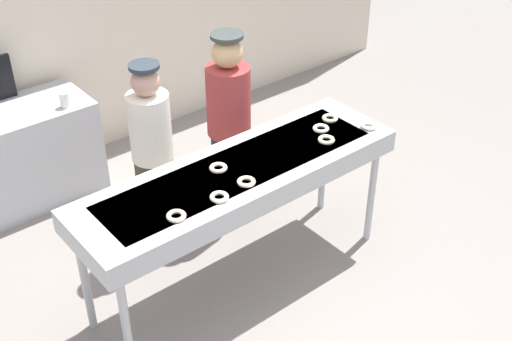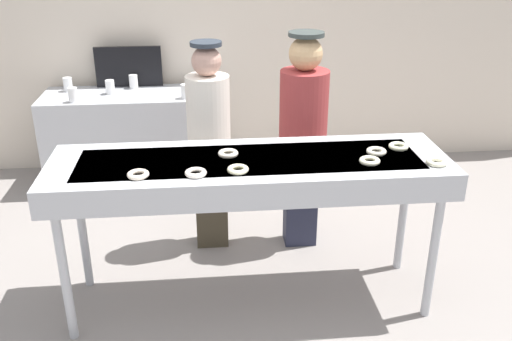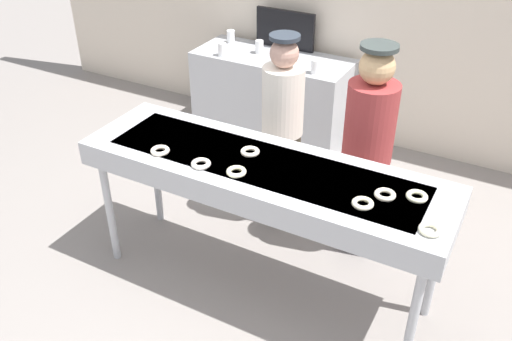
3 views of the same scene
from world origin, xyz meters
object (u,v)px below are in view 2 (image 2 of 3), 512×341
(sugar_donut_4, at_px, (138,174))
(paper_cup_3, at_px, (185,91))
(paper_cup_0, at_px, (73,95))
(prep_counter, at_px, (132,138))
(sugar_donut_5, at_px, (196,173))
(sugar_donut_1, at_px, (398,146))
(sugar_donut_7, at_px, (376,151))
(paper_cup_2, at_px, (68,84))
(fryer_conveyor, at_px, (250,172))
(sugar_donut_0, at_px, (436,162))
(worker_assistant, at_px, (209,138))
(sugar_donut_6, at_px, (370,161))
(paper_cup_1, at_px, (110,87))
(sugar_donut_2, at_px, (238,169))
(paper_cup_4, at_px, (133,82))
(menu_display, at_px, (129,67))
(worker_baker, at_px, (303,129))
(sugar_donut_3, at_px, (228,153))

(sugar_donut_4, xyz_separation_m, paper_cup_3, (0.22, 2.02, -0.09))
(paper_cup_0, bearing_deg, prep_counter, 27.26)
(sugar_donut_5, bearing_deg, sugar_donut_1, 12.83)
(sugar_donut_7, xyz_separation_m, paper_cup_2, (-2.30, 2.15, -0.09))
(fryer_conveyor, relative_size, sugar_donut_0, 19.53)
(fryer_conveyor, relative_size, worker_assistant, 1.53)
(sugar_donut_6, relative_size, paper_cup_1, 0.95)
(paper_cup_3, bearing_deg, sugar_donut_5, -87.19)
(sugar_donut_2, bearing_deg, paper_cup_4, 109.28)
(paper_cup_1, xyz_separation_m, paper_cup_3, (0.69, -0.21, 0.00))
(paper_cup_1, height_order, menu_display, menu_display)
(sugar_donut_6, height_order, paper_cup_4, sugar_donut_6)
(sugar_donut_0, relative_size, sugar_donut_7, 1.00)
(worker_baker, height_order, prep_counter, worker_baker)
(paper_cup_0, bearing_deg, sugar_donut_5, -61.71)
(worker_baker, relative_size, paper_cup_2, 12.66)
(sugar_donut_0, distance_m, sugar_donut_7, 0.36)
(sugar_donut_5, relative_size, paper_cup_0, 0.95)
(sugar_donut_7, height_order, paper_cup_3, sugar_donut_7)
(paper_cup_4, bearing_deg, sugar_donut_4, -83.38)
(sugar_donut_1, height_order, paper_cup_2, sugar_donut_1)
(sugar_donut_2, relative_size, sugar_donut_7, 1.00)
(paper_cup_2, bearing_deg, paper_cup_1, -18.08)
(paper_cup_0, distance_m, paper_cup_4, 0.63)
(sugar_donut_0, xyz_separation_m, sugar_donut_2, (-1.16, 0.00, 0.00))
(paper_cup_4, bearing_deg, sugar_donut_6, -55.37)
(sugar_donut_1, xyz_separation_m, paper_cup_3, (-1.36, 1.74, -0.09))
(paper_cup_2, height_order, menu_display, menu_display)
(paper_cup_4, bearing_deg, sugar_donut_2, -70.72)
(prep_counter, bearing_deg, sugar_donut_0, -47.20)
(sugar_donut_2, height_order, sugar_donut_4, same)
(fryer_conveyor, bearing_deg, sugar_donut_6, -10.59)
(sugar_donut_6, height_order, worker_assistant, worker_assistant)
(sugar_donut_6, xyz_separation_m, menu_display, (-1.66, 2.42, 0.03))
(sugar_donut_4, height_order, paper_cup_3, sugar_donut_4)
(sugar_donut_4, bearing_deg, sugar_donut_7, 8.39)
(paper_cup_0, bearing_deg, sugar_donut_0, -38.61)
(paper_cup_3, bearing_deg, sugar_donut_7, -56.40)
(sugar_donut_4, relative_size, paper_cup_3, 0.95)
(worker_assistant, bearing_deg, menu_display, -68.81)
(sugar_donut_4, distance_m, paper_cup_0, 2.14)
(fryer_conveyor, distance_m, worker_baker, 0.84)
(sugar_donut_5, xyz_separation_m, sugar_donut_6, (1.02, 0.08, 0.00))
(menu_display, bearing_deg, sugar_donut_6, -55.60)
(sugar_donut_7, bearing_deg, worker_baker, 115.24)
(sugar_donut_2, bearing_deg, paper_cup_0, 123.64)
(sugar_donut_1, height_order, sugar_donut_3, same)
(fryer_conveyor, relative_size, sugar_donut_2, 19.53)
(worker_assistant, bearing_deg, paper_cup_2, -51.78)
(sugar_donut_5, bearing_deg, paper_cup_2, 116.81)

